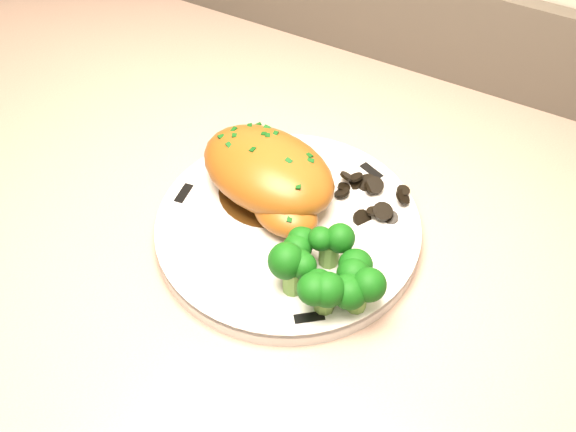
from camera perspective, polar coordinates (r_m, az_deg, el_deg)
The scene contains 9 objects.
counter at distance 1.06m, azimuth -1.04°, elevation -16.55°, with size 1.98×0.65×0.98m.
plate at distance 0.69m, azimuth 0.00°, elevation -1.03°, with size 0.25×0.25×0.02m, color silver.
rim_accent_0 at distance 0.74m, azimuth 6.61°, elevation 3.53°, with size 0.03×0.01×0.00m, color black.
rim_accent_1 at distance 0.72m, azimuth -8.24°, elevation 1.77°, with size 0.03×0.01×0.00m, color black.
rim_accent_2 at distance 0.62m, azimuth 1.69°, elevation -8.04°, with size 0.03×0.01×0.00m, color black.
gravy_pool at distance 0.71m, azimuth -1.54°, elevation 2.01°, with size 0.10×0.10×0.00m, color #3F230B.
chicken_breast at distance 0.69m, azimuth -1.43°, elevation 3.24°, with size 0.16×0.13×0.06m.
mushroom_pile at distance 0.70m, azimuth 5.72°, elevation 1.26°, with size 0.07×0.05×0.02m.
broccoli_florets at distance 0.62m, azimuth 2.95°, elevation -4.13°, with size 0.10×0.07×0.04m.
Camera 1 is at (-0.07, 1.28, 1.38)m, focal length 45.00 mm.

